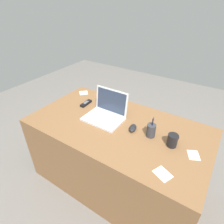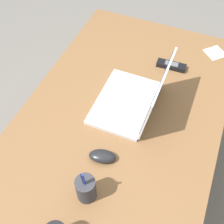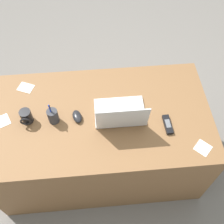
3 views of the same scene
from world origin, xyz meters
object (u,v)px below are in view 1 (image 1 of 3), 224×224
Objects in this scene: laptop at (106,113)px; pen_holder at (151,130)px; computer_mouse at (133,128)px; coffee_mug_white at (173,140)px; cordless_phone at (86,103)px.

laptop is 1.89× the size of pen_holder.
laptop is 3.25× the size of computer_mouse.
pen_holder reaches higher than coffee_mug_white.
laptop is at bearing 177.67° from pen_holder.
coffee_mug_white is at bearing -3.59° from pen_holder.
cordless_phone is at bearing 155.10° from computer_mouse.
computer_mouse is at bearing -10.61° from cordless_phone.
computer_mouse is at bearing 179.29° from coffee_mug_white.
cordless_phone is at bearing 172.06° from pen_holder.
laptop reaches higher than cordless_phone.
laptop is 0.32m from cordless_phone.
coffee_mug_white is 0.94m from cordless_phone.
laptop reaches higher than pen_holder.
computer_mouse is 0.61m from cordless_phone.
computer_mouse is 0.33m from coffee_mug_white.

